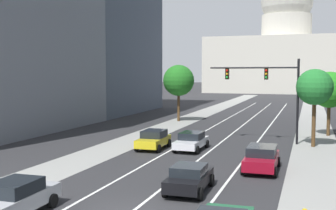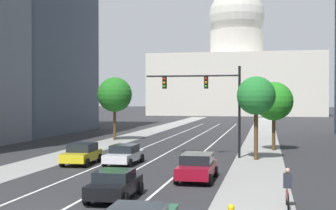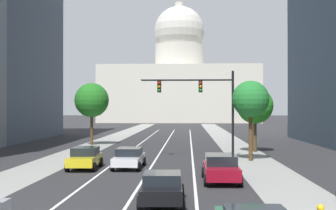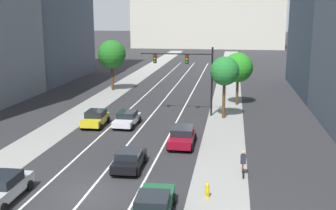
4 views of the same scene
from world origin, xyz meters
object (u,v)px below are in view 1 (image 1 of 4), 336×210
object	(u,v)px
car_white	(191,141)
street_tree_near_right	(315,88)
traffic_signal_mast	(270,85)
street_tree_mid_right	(329,90)
capitol_building	(286,53)
car_silver	(14,199)
car_crimson	(262,158)
car_yellow	(154,139)
street_tree_mid_left	(179,81)
car_black	(189,178)

from	to	relation	value
car_white	street_tree_near_right	bearing A→B (deg)	-62.42
traffic_signal_mast	street_tree_mid_right	bearing A→B (deg)	50.40
capitol_building	car_silver	xyz separation A→B (m)	(-4.54, -120.23, -11.43)
car_crimson	car_white	xyz separation A→B (m)	(-6.05, 5.34, -0.07)
car_white	capitol_building	bearing A→B (deg)	0.06
car_yellow	car_silver	bearing A→B (deg)	178.20
car_crimson	street_tree_mid_right	xyz separation A→B (m)	(4.55, 16.94, 3.65)
street_tree_near_right	street_tree_mid_left	world-z (taller)	street_tree_mid_left
capitol_building	car_silver	distance (m)	120.85
car_crimson	car_white	world-z (taller)	car_crimson
car_silver	street_tree_mid_left	distance (m)	36.53
street_tree_near_right	car_yellow	bearing A→B (deg)	-157.37
car_white	car_crimson	bearing A→B (deg)	-130.55
capitol_building	car_crimson	xyz separation A→B (m)	(4.53, -108.16, -11.42)
car_white	street_tree_mid_right	distance (m)	16.15
car_silver	street_tree_mid_left	xyz separation A→B (m)	(-3.82, 36.07, 4.34)
capitol_building	car_black	world-z (taller)	capitol_building
street_tree_near_right	street_tree_mid_right	size ratio (longest dim) A/B	1.03
street_tree_mid_left	car_white	bearing A→B (deg)	-69.86
car_black	street_tree_near_right	size ratio (longest dim) A/B	0.64
car_yellow	car_white	bearing A→B (deg)	-82.89
traffic_signal_mast	street_tree_mid_left	distance (m)	18.09
car_crimson	car_silver	size ratio (longest dim) A/B	0.95
car_crimson	car_silver	world-z (taller)	car_silver
capitol_building	street_tree_mid_left	size ratio (longest dim) A/B	6.62
capitol_building	car_crimson	world-z (taller)	capitol_building
capitol_building	street_tree_mid_left	xyz separation A→B (m)	(-8.36, -84.15, -7.09)
car_silver	traffic_signal_mast	xyz separation A→B (m)	(8.57, 22.89, 4.30)
capitol_building	traffic_signal_mast	world-z (taller)	capitol_building
car_crimson	traffic_signal_mast	xyz separation A→B (m)	(-0.50, 10.83, 4.29)
car_yellow	car_white	distance (m)	3.06
car_yellow	traffic_signal_mast	bearing A→B (deg)	-56.96
car_yellow	street_tree_near_right	world-z (taller)	street_tree_near_right
street_tree_mid_right	traffic_signal_mast	bearing A→B (deg)	-129.60
car_yellow	street_tree_near_right	xyz separation A→B (m)	(12.20, 5.09, 4.13)
capitol_building	street_tree_mid_left	world-z (taller)	capitol_building
capitol_building	street_tree_mid_left	distance (m)	84.86
capitol_building	car_black	size ratio (longest dim) A/B	11.46
capitol_building	car_black	bearing A→B (deg)	-89.24
car_crimson	car_silver	distance (m)	15.09
car_silver	street_tree_near_right	size ratio (longest dim) A/B	0.74
car_crimson	car_black	bearing A→B (deg)	152.85
street_tree_near_right	traffic_signal_mast	bearing A→B (deg)	166.36
traffic_signal_mast	street_tree_near_right	size ratio (longest dim) A/B	1.20
car_black	street_tree_mid_left	world-z (taller)	street_tree_mid_left
car_black	car_white	world-z (taller)	car_white
street_tree_mid_right	car_crimson	bearing A→B (deg)	-105.05
traffic_signal_mast	car_yellow	bearing A→B (deg)	-145.15
car_black	car_yellow	size ratio (longest dim) A/B	1.00
car_black	street_tree_near_right	bearing A→B (deg)	-22.61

